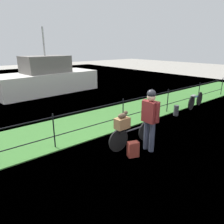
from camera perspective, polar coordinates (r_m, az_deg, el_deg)
ground_plane at (r=5.52m, az=6.15°, el=-12.34°), size 60.00×60.00×0.00m
grass_strip at (r=7.52m, az=-9.39°, el=-3.95°), size 27.00×2.40×0.03m
harbor_water at (r=13.49m, az=-24.15°, el=4.27°), size 30.00×30.00×0.00m
iron_fence at (r=6.55m, az=-5.27°, el=-1.64°), size 18.04×0.04×1.01m
bicycle_main at (r=6.01m, az=5.63°, el=-6.13°), size 1.73×0.17×0.64m
wooden_crate at (r=5.58m, az=2.75°, el=-3.02°), size 0.40×0.25×0.29m
terrier_dog at (r=5.52m, az=2.98°, el=-0.81°), size 0.32×0.15×0.18m
cyclist_person at (r=5.60m, az=10.28°, el=-0.84°), size 0.27×0.54×1.68m
backpack_on_paving at (r=5.52m, az=5.69°, el=-9.98°), size 0.33×0.27×0.40m
mooring_bollard at (r=8.98m, az=16.92°, el=0.39°), size 0.20×0.20×0.42m
bicycle_parked at (r=10.38m, az=21.61°, el=2.92°), size 1.63×0.32×0.65m
moored_boat_near at (r=13.48m, az=-17.16°, el=8.55°), size 6.13×2.86×3.76m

